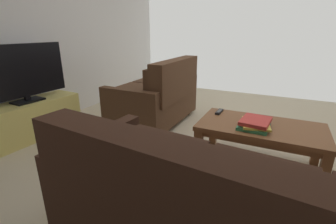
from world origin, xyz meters
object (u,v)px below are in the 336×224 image
Objects in this scene: book_stack at (255,123)px; tv_remote at (219,112)px; tv_stand at (32,119)px; flat_tv at (22,73)px; loveseat_near at (158,97)px; coffee_table at (260,132)px.

book_stack reaches higher than tv_remote.
tv_stand is 1.12× the size of flat_tv.
loveseat_near is 1.49m from book_stack.
loveseat_near is 3.85× the size of book_stack.
book_stack is at bearing -171.09° from flat_tv.
book_stack is at bearing 146.03° from tv_remote.
coffee_table is 3.25× the size of book_stack.
tv_stand is 7.05× the size of tv_remote.
loveseat_near reaches higher than tv_remote.
loveseat_near reaches higher than coffee_table.
coffee_table is 1.07× the size of flat_tv.
coffee_table is at bearing 158.04° from tv_remote.
tv_stand is at bearing 8.89° from book_stack.
tv_remote is at bearing -21.96° from coffee_table.
loveseat_near is 7.97× the size of tv_remote.
tv_stand is at bearing -58.70° from flat_tv.
flat_tv is (2.51, 0.47, 0.43)m from coffee_table.
tv_stand is (2.51, 0.47, -0.13)m from coffee_table.
tv_stand is at bearing 17.10° from tv_remote.
book_stack is (-1.32, 0.68, 0.08)m from loveseat_near.
flat_tv is 2.51m from book_stack.
tv_remote is at bearing -162.90° from tv_stand.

